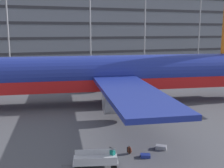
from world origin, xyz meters
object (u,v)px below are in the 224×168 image
Objects in this scene: airliner at (106,75)px; suitcase_orange at (145,156)px; suitcase_black at (112,155)px; backpack_navy at (129,150)px; baggage_cart at (95,160)px; suitcase_teal at (161,147)px.

suitcase_orange is at bearing -98.13° from airliner.
suitcase_black is 1.70× the size of backpack_navy.
airliner reaches higher than baggage_cart.
suitcase_teal is at bearing 26.88° from suitcase_orange.
suitcase_black is at bearing -170.37° from suitcase_teal.
airliner is 54.49× the size of suitcase_orange.
suitcase_black is at bearing 176.06° from suitcase_orange.
suitcase_teal is 0.25× the size of baggage_cart.
suitcase_orange is 0.22× the size of baggage_cart.
backpack_navy is at bearing 178.94° from suitcase_teal.
airliner is 13.58m from backpack_navy.
suitcase_orange is 0.78× the size of suitcase_black.
baggage_cart reaches higher than backpack_navy.
airliner is 47.61× the size of suitcase_teal.
suitcase_black is (-4.19, -13.67, -2.78)m from airliner.
baggage_cart is at bearing -158.75° from backpack_navy.
baggage_cart is at bearing -163.76° from suitcase_black.
baggage_cart is (-4.90, -0.97, 0.30)m from suitcase_teal.
suitcase_orange is 3.35m from baggage_cart.
suitcase_teal is at bearing -91.79° from airliner.
backpack_navy is at bearing 131.30° from suitcase_orange.
baggage_cart is at bearing -110.77° from airliner.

